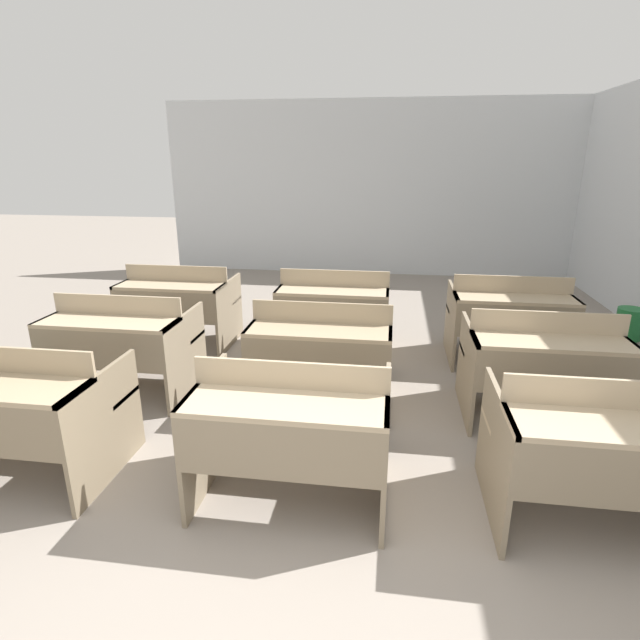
{
  "coord_description": "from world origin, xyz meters",
  "views": [
    {
      "loc": [
        0.45,
        -1.23,
        1.91
      ],
      "look_at": [
        -0.06,
        2.3,
        0.75
      ],
      "focal_mm": 28.0,
      "sensor_mm": 36.0,
      "label": 1
    }
  ],
  "objects_px": {
    "bench_third_left": "(179,303)",
    "wastepaper_bin": "(630,324)",
    "bench_front_left": "(19,408)",
    "bench_second_right": "(542,362)",
    "bench_third_center": "(334,309)",
    "bench_third_right": "(509,316)",
    "bench_second_center": "(322,351)",
    "bench_front_right": "(603,448)",
    "bench_second_left": "(122,341)",
    "bench_front_center": "(292,426)"
  },
  "relations": [
    {
      "from": "bench_front_right",
      "to": "bench_second_left",
      "type": "distance_m",
      "value": 3.51
    },
    {
      "from": "bench_second_center",
      "to": "bench_second_left",
      "type": "bearing_deg",
      "value": -178.88
    },
    {
      "from": "bench_second_left",
      "to": "bench_front_center",
      "type": "bearing_deg",
      "value": -34.67
    },
    {
      "from": "bench_front_right",
      "to": "wastepaper_bin",
      "type": "bearing_deg",
      "value": 64.88
    },
    {
      "from": "bench_third_center",
      "to": "wastepaper_bin",
      "type": "distance_m",
      "value": 3.31
    },
    {
      "from": "bench_third_right",
      "to": "bench_front_center",
      "type": "bearing_deg",
      "value": -125.49
    },
    {
      "from": "bench_third_left",
      "to": "bench_front_left",
      "type": "bearing_deg",
      "value": -90.37
    },
    {
      "from": "bench_second_left",
      "to": "bench_third_left",
      "type": "relative_size",
      "value": 1.0
    },
    {
      "from": "bench_front_right",
      "to": "bench_second_left",
      "type": "height_order",
      "value": "same"
    },
    {
      "from": "bench_third_right",
      "to": "bench_second_right",
      "type": "bearing_deg",
      "value": -89.97
    },
    {
      "from": "bench_second_left",
      "to": "bench_third_center",
      "type": "xyz_separation_m",
      "value": [
        1.63,
        1.19,
        0.0
      ]
    },
    {
      "from": "bench_front_left",
      "to": "bench_front_center",
      "type": "height_order",
      "value": "same"
    },
    {
      "from": "bench_third_left",
      "to": "wastepaper_bin",
      "type": "distance_m",
      "value": 4.92
    },
    {
      "from": "bench_third_center",
      "to": "wastepaper_bin",
      "type": "height_order",
      "value": "bench_third_center"
    },
    {
      "from": "bench_front_right",
      "to": "bench_second_right",
      "type": "relative_size",
      "value": 1.0
    },
    {
      "from": "bench_front_right",
      "to": "wastepaper_bin",
      "type": "relative_size",
      "value": 3.17
    },
    {
      "from": "bench_second_right",
      "to": "wastepaper_bin",
      "type": "height_order",
      "value": "bench_second_right"
    },
    {
      "from": "bench_third_left",
      "to": "bench_third_center",
      "type": "distance_m",
      "value": 1.64
    },
    {
      "from": "bench_front_left",
      "to": "bench_second_left",
      "type": "distance_m",
      "value": 1.17
    },
    {
      "from": "bench_third_left",
      "to": "wastepaper_bin",
      "type": "relative_size",
      "value": 3.17
    },
    {
      "from": "bench_front_right",
      "to": "bench_third_right",
      "type": "height_order",
      "value": "same"
    },
    {
      "from": "bench_second_left",
      "to": "bench_third_center",
      "type": "height_order",
      "value": "same"
    },
    {
      "from": "bench_third_left",
      "to": "wastepaper_bin",
      "type": "height_order",
      "value": "bench_third_left"
    },
    {
      "from": "bench_second_left",
      "to": "bench_third_right",
      "type": "bearing_deg",
      "value": 19.49
    },
    {
      "from": "bench_front_right",
      "to": "bench_second_right",
      "type": "height_order",
      "value": "same"
    },
    {
      "from": "bench_front_right",
      "to": "bench_third_right",
      "type": "distance_m",
      "value": 2.32
    },
    {
      "from": "bench_second_right",
      "to": "bench_third_left",
      "type": "distance_m",
      "value": 3.53
    },
    {
      "from": "bench_third_right",
      "to": "wastepaper_bin",
      "type": "distance_m",
      "value": 1.75
    },
    {
      "from": "bench_third_right",
      "to": "bench_third_left",
      "type": "bearing_deg",
      "value": -179.97
    },
    {
      "from": "bench_third_center",
      "to": "wastepaper_bin",
      "type": "relative_size",
      "value": 3.17
    },
    {
      "from": "bench_third_left",
      "to": "bench_third_center",
      "type": "xyz_separation_m",
      "value": [
        1.64,
        0.02,
        0.0
      ]
    },
    {
      "from": "bench_front_right",
      "to": "bench_second_center",
      "type": "height_order",
      "value": "same"
    },
    {
      "from": "bench_front_left",
      "to": "bench_third_right",
      "type": "relative_size",
      "value": 1.0
    },
    {
      "from": "bench_third_center",
      "to": "bench_third_right",
      "type": "xyz_separation_m",
      "value": [
        1.69,
        -0.01,
        0.0
      ]
    },
    {
      "from": "bench_third_left",
      "to": "bench_third_right",
      "type": "xyz_separation_m",
      "value": [
        3.33,
        0.0,
        0.0
      ]
    },
    {
      "from": "bench_second_left",
      "to": "bench_front_right",
      "type": "bearing_deg",
      "value": -18.94
    },
    {
      "from": "bench_front_left",
      "to": "bench_third_center",
      "type": "relative_size",
      "value": 1.0
    },
    {
      "from": "bench_front_left",
      "to": "bench_second_right",
      "type": "relative_size",
      "value": 1.0
    },
    {
      "from": "bench_front_center",
      "to": "bench_third_center",
      "type": "distance_m",
      "value": 2.34
    },
    {
      "from": "bench_front_right",
      "to": "bench_third_left",
      "type": "xyz_separation_m",
      "value": [
        -3.33,
        2.31,
        0.0
      ]
    },
    {
      "from": "bench_second_center",
      "to": "wastepaper_bin",
      "type": "xyz_separation_m",
      "value": [
        3.15,
        2.02,
        -0.29
      ]
    },
    {
      "from": "bench_second_center",
      "to": "bench_front_left",
      "type": "bearing_deg",
      "value": -144.63
    },
    {
      "from": "bench_front_left",
      "to": "bench_second_center",
      "type": "xyz_separation_m",
      "value": [
        1.7,
        1.2,
        0.0
      ]
    },
    {
      "from": "bench_front_left",
      "to": "bench_second_right",
      "type": "bearing_deg",
      "value": 19.68
    },
    {
      "from": "bench_third_center",
      "to": "wastepaper_bin",
      "type": "xyz_separation_m",
      "value": [
        3.19,
        0.86,
        -0.29
      ]
    },
    {
      "from": "bench_front_right",
      "to": "bench_third_left",
      "type": "distance_m",
      "value": 4.06
    },
    {
      "from": "bench_second_right",
      "to": "bench_third_left",
      "type": "xyz_separation_m",
      "value": [
        -3.34,
        1.15,
        0.0
      ]
    },
    {
      "from": "bench_third_left",
      "to": "bench_third_right",
      "type": "bearing_deg",
      "value": 0.03
    },
    {
      "from": "bench_second_center",
      "to": "wastepaper_bin",
      "type": "relative_size",
      "value": 3.17
    },
    {
      "from": "bench_front_left",
      "to": "wastepaper_bin",
      "type": "distance_m",
      "value": 5.82
    }
  ]
}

